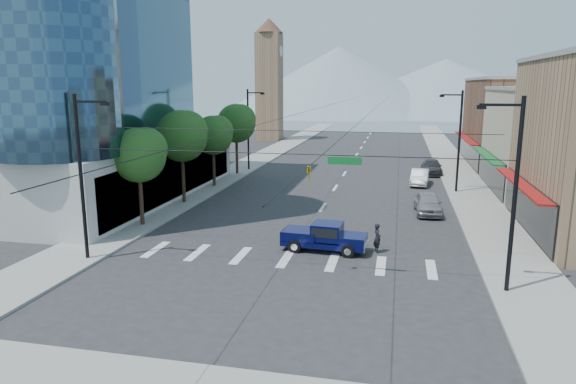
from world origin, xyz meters
name	(u,v)px	position (x,y,z in m)	size (l,w,h in m)	color
ground	(283,268)	(0.00, 0.00, 0.00)	(160.00, 160.00, 0.00)	#28282B
sidewalk_left	(262,157)	(-12.00, 40.00, 0.07)	(4.00, 120.00, 0.15)	gray
sidewalk_right	(451,163)	(12.00, 40.00, 0.07)	(4.00, 120.00, 0.15)	gray
office_tower	(12,23)	(-26.26, 13.85, 14.45)	(29.50, 27.00, 30.00)	#B7B7B2
shop_mid	(567,143)	(20.00, 24.00, 4.50)	(12.00, 14.00, 9.00)	tan
shop_far	(525,124)	(20.00, 40.00, 5.00)	(12.00, 18.00, 10.00)	brown
clock_tower	(269,78)	(-16.50, 62.00, 10.64)	(4.80, 4.80, 20.40)	#8C6B4C
mountain_left	(339,80)	(-15.00, 150.00, 11.00)	(80.00, 80.00, 22.00)	gray
mountain_right	(445,86)	(20.00, 160.00, 9.00)	(90.00, 90.00, 18.00)	gray
tree_near	(141,153)	(-11.07, 6.10, 4.99)	(3.65, 3.64, 6.71)	black
tree_midnear	(183,134)	(-11.07, 13.10, 5.59)	(4.09, 4.09, 7.52)	black
tree_midfar	(215,134)	(-11.07, 20.10, 4.99)	(3.65, 3.64, 6.71)	black
tree_far	(238,122)	(-11.07, 27.10, 5.59)	(4.09, 4.09, 7.52)	black
signal_rig	(282,185)	(0.19, -1.00, 4.64)	(21.80, 0.20, 9.00)	black
lamp_pole_nw	(249,126)	(-10.67, 30.00, 4.94)	(2.00, 0.25, 9.00)	black
lamp_pole_ne	(458,138)	(10.67, 22.00, 4.94)	(2.00, 0.25, 9.00)	black
pickup_truck	(324,236)	(1.64, 3.40, 0.87)	(5.06, 2.21, 1.67)	#080B3E
pedestrian	(377,238)	(4.68, 3.78, 0.85)	(0.62, 0.41, 1.70)	black
parked_car_near	(428,203)	(7.97, 13.76, 0.79)	(1.86, 4.63, 1.58)	#9A999D
parked_car_mid	(420,177)	(7.73, 25.25, 0.75)	(1.58, 4.54, 1.50)	white
parked_car_far	(431,167)	(9.19, 31.82, 0.76)	(2.13, 5.23, 1.52)	#343436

